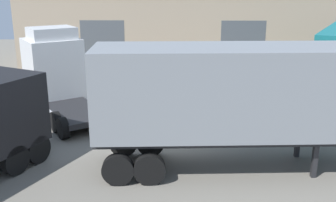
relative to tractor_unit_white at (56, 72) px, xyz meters
name	(u,v)px	position (x,y,z in m)	size (l,w,h in m)	color
ground_plane	(168,144)	(5.67, -4.42, -1.94)	(60.00, 60.00, 0.00)	slate
warehouse_building	(173,23)	(5.67, 14.44, 1.00)	(23.60, 10.23, 5.86)	tan
tractor_unit_white	(56,72)	(0.00, 0.00, 0.00)	(5.46, 6.41, 4.11)	silver
container_trailer_orange	(235,94)	(7.92, -6.38, 0.72)	(9.51, 2.99, 4.22)	gray
traffic_cone	(230,111)	(8.57, -0.95, -1.68)	(0.40, 0.40, 0.55)	black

